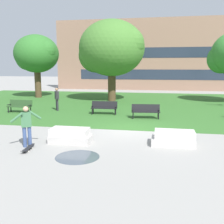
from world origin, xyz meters
name	(u,v)px	position (x,y,z in m)	size (l,w,h in m)	color
ground_plane	(128,130)	(0.00, 0.00, 0.00)	(140.00, 140.00, 0.00)	gray
grass_lawn	(142,104)	(0.00, 10.00, 0.01)	(40.00, 20.00, 0.02)	#336628
concrete_block_center	(70,136)	(-2.25, -2.66, 0.31)	(1.80, 0.90, 0.64)	#BCB7B2
concrete_block_left	(174,138)	(2.21, -2.29, 0.31)	(1.80, 0.90, 0.64)	#BCB7B2
person_skateboarder	(26,124)	(-3.79, -3.60, 0.97)	(0.96, 1.00, 1.71)	#384C7A
skateboard	(28,148)	(-3.55, -4.02, 0.09)	(0.32, 1.04, 0.14)	black
puddle	(77,157)	(-1.36, -4.42, 0.00)	(1.65, 1.65, 0.01)	#47515B
park_bench_near_right	(146,110)	(0.71, 3.31, 0.54)	(1.85, 0.71, 0.90)	black
park_bench_far_left	(20,105)	(-8.35, 3.89, 0.54)	(1.82, 0.62, 0.90)	#284723
park_bench_far_right	(104,107)	(-2.21, 4.30, 0.54)	(1.82, 0.59, 0.90)	black
tree_near_left	(111,49)	(-3.09, 11.60, 4.94)	(6.49, 6.18, 7.62)	#4C3823
tree_far_right	(36,55)	(-11.39, 12.98, 4.55)	(4.88, 4.65, 6.59)	#4C3823
person_bystander_near_lawn	(57,98)	(-6.04, 5.20, 0.98)	(0.45, 0.57, 1.71)	#28282D
building_facade_distant	(157,55)	(0.94, 24.50, 4.92)	(28.91, 1.03, 9.85)	#8E6B56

